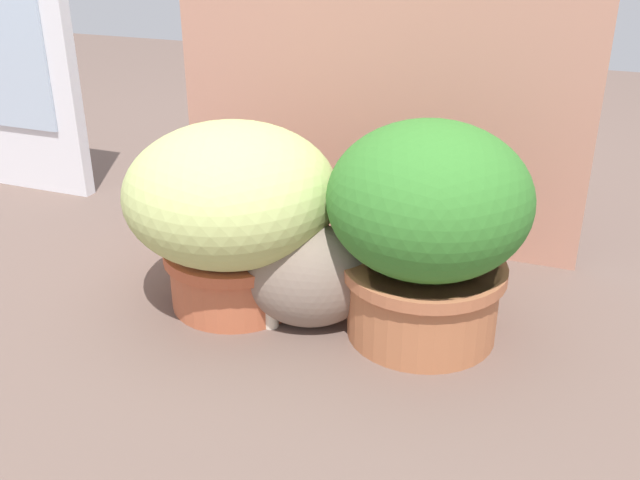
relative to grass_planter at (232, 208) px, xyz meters
name	(u,v)px	position (x,y,z in m)	size (l,w,h in m)	color
ground_plane	(281,319)	(0.12, -0.03, -0.22)	(6.00, 6.00, 0.00)	brown
cardboard_backdrop	(375,61)	(0.16, 0.43, 0.23)	(1.03, 0.03, 0.90)	tan
window_panel_white	(15,47)	(-0.90, 0.41, 0.20)	(0.38, 0.05, 0.84)	white
grass_planter	(232,208)	(0.00, 0.00, 0.00)	(0.44, 0.44, 0.39)	#BD603E
leafy_planter	(427,226)	(0.40, 0.02, 0.01)	(0.38, 0.38, 0.43)	#B36A43
cat	(318,270)	(0.20, -0.02, -0.10)	(0.39, 0.25, 0.32)	gray
mushroom_ornament_red	(269,280)	(0.11, -0.07, -0.11)	(0.09, 0.09, 0.15)	beige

